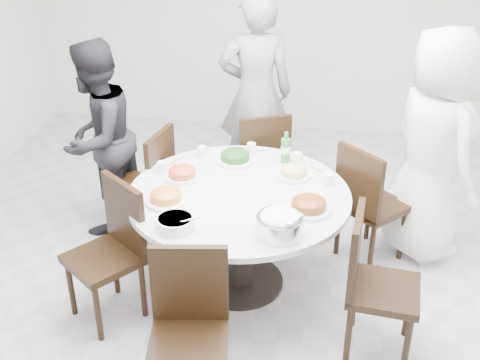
# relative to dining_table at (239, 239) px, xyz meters

# --- Properties ---
(floor) EXTENTS (6.00, 6.00, 0.01)m
(floor) POSITION_rel_dining_table_xyz_m (0.33, -0.07, -0.38)
(floor) COLOR #ACACB1
(floor) RESTS_ON ground
(wall_back) EXTENTS (6.00, 0.01, 2.80)m
(wall_back) POSITION_rel_dining_table_xyz_m (0.33, 2.93, 1.02)
(wall_back) COLOR silver
(wall_back) RESTS_ON ground
(dining_table) EXTENTS (1.50, 1.50, 0.75)m
(dining_table) POSITION_rel_dining_table_xyz_m (0.00, 0.00, 0.00)
(dining_table) COLOR silver
(dining_table) RESTS_ON floor
(chair_ne) EXTENTS (0.59, 0.59, 0.95)m
(chair_ne) POSITION_rel_dining_table_xyz_m (0.93, 0.48, 0.10)
(chair_ne) COLOR black
(chair_ne) RESTS_ON floor
(chair_n) EXTENTS (0.55, 0.55, 0.95)m
(chair_n) POSITION_rel_dining_table_xyz_m (0.01, 1.04, 0.10)
(chair_n) COLOR black
(chair_n) RESTS_ON floor
(chair_nw) EXTENTS (0.49, 0.49, 0.95)m
(chair_nw) POSITION_rel_dining_table_xyz_m (-0.85, 0.48, 0.10)
(chair_nw) COLOR black
(chair_nw) RESTS_ON floor
(chair_sw) EXTENTS (0.59, 0.59, 0.95)m
(chair_sw) POSITION_rel_dining_table_xyz_m (-0.81, -0.47, 0.10)
(chair_sw) COLOR black
(chair_sw) RESTS_ON floor
(chair_s) EXTENTS (0.48, 0.48, 0.95)m
(chair_s) POSITION_rel_dining_table_xyz_m (-0.10, -1.14, 0.10)
(chair_s) COLOR black
(chair_s) RESTS_ON floor
(chair_se) EXTENTS (0.47, 0.47, 0.95)m
(chair_se) POSITION_rel_dining_table_xyz_m (0.95, -0.52, 0.10)
(chair_se) COLOR black
(chair_se) RESTS_ON floor
(diner_right) EXTENTS (0.90, 1.02, 1.76)m
(diner_right) POSITION_rel_dining_table_xyz_m (1.32, 0.65, 0.50)
(diner_right) COLOR white
(diner_right) RESTS_ON floor
(diner_middle) EXTENTS (0.73, 0.56, 1.80)m
(diner_middle) POSITION_rel_dining_table_xyz_m (-0.08, 1.51, 0.52)
(diner_middle) COLOR black
(diner_middle) RESTS_ON floor
(diner_left) EXTENTS (0.73, 0.86, 1.57)m
(diner_left) POSITION_rel_dining_table_xyz_m (-1.22, 0.63, 0.41)
(diner_left) COLOR black
(diner_left) RESTS_ON floor
(dish_greens) EXTENTS (0.28, 0.28, 0.07)m
(dish_greens) POSITION_rel_dining_table_xyz_m (-0.10, 0.45, 0.41)
(dish_greens) COLOR white
(dish_greens) RESTS_ON dining_table
(dish_pale) EXTENTS (0.23, 0.23, 0.06)m
(dish_pale) POSITION_rel_dining_table_xyz_m (0.34, 0.28, 0.41)
(dish_pale) COLOR white
(dish_pale) RESTS_ON dining_table
(dish_orange) EXTENTS (0.24, 0.24, 0.07)m
(dish_orange) POSITION_rel_dining_table_xyz_m (-0.42, 0.14, 0.41)
(dish_orange) COLOR white
(dish_orange) RESTS_ON dining_table
(dish_redbrown) EXTENTS (0.28, 0.28, 0.07)m
(dish_redbrown) POSITION_rel_dining_table_xyz_m (0.47, -0.17, 0.41)
(dish_redbrown) COLOR white
(dish_redbrown) RESTS_ON dining_table
(dish_tofu) EXTENTS (0.27, 0.27, 0.07)m
(dish_tofu) POSITION_rel_dining_table_xyz_m (-0.45, -0.20, 0.41)
(dish_tofu) COLOR white
(dish_tofu) RESTS_ON dining_table
(rice_bowl) EXTENTS (0.28, 0.28, 0.12)m
(rice_bowl) POSITION_rel_dining_table_xyz_m (0.32, -0.46, 0.44)
(rice_bowl) COLOR silver
(rice_bowl) RESTS_ON dining_table
(soup_bowl) EXTENTS (0.23, 0.23, 0.07)m
(soup_bowl) POSITION_rel_dining_table_xyz_m (-0.31, -0.49, 0.41)
(soup_bowl) COLOR white
(soup_bowl) RESTS_ON dining_table
(beverage_bottle) EXTENTS (0.07, 0.07, 0.24)m
(beverage_bottle) POSITION_rel_dining_table_xyz_m (0.27, 0.50, 0.49)
(beverage_bottle) COLOR #2E7432
(beverage_bottle) RESTS_ON dining_table
(tea_cups) EXTENTS (0.07, 0.07, 0.08)m
(tea_cups) POSITION_rel_dining_table_xyz_m (-0.03, 0.59, 0.42)
(tea_cups) COLOR white
(tea_cups) RESTS_ON dining_table
(chopsticks) EXTENTS (0.24, 0.04, 0.01)m
(chopsticks) POSITION_rel_dining_table_xyz_m (-0.02, 0.68, 0.38)
(chopsticks) COLOR tan
(chopsticks) RESTS_ON dining_table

